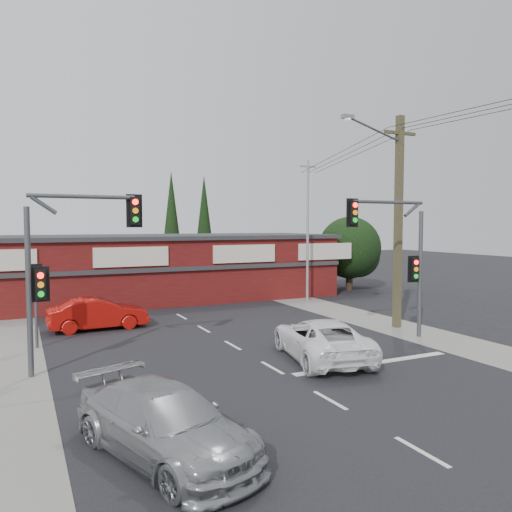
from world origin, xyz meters
name	(u,v)px	position (x,y,z in m)	size (l,w,h in m)	color
ground	(266,365)	(0.00, 0.00, 0.00)	(120.00, 120.00, 0.00)	black
road_strip	(215,336)	(0.00, 5.00, 0.01)	(14.00, 70.00, 0.01)	black
verge_left	(0,358)	(-8.50, 5.00, 0.01)	(3.00, 70.00, 0.02)	gray
verge_right	(370,320)	(8.50, 5.00, 0.01)	(3.00, 70.00, 0.02)	gray
stop_line	(373,363)	(3.50, -1.50, 0.01)	(6.50, 0.35, 0.01)	silver
white_suv	(321,339)	(2.14, -0.21, 0.75)	(2.48, 5.38, 1.49)	white
silver_suv	(164,423)	(-5.08, -5.28, 0.74)	(2.08, 5.13, 1.49)	#999C9E
red_sedan	(98,314)	(-4.47, 8.68, 0.74)	(1.57, 4.50, 1.48)	#AB0F0A
lane_dashes	(330,400)	(0.00, -3.97, 0.02)	(0.12, 29.67, 0.01)	silver
shop_building	(135,268)	(-0.99, 16.99, 2.13)	(27.30, 8.40, 4.22)	#4D0F0F
tree_cluster	(348,251)	(14.69, 15.44, 2.90)	(5.90, 5.10, 5.50)	#2D2116
conifer_near	(172,217)	(3.50, 24.00, 5.48)	(1.80, 1.80, 9.25)	#2D2116
conifer_far	(204,218)	(7.00, 26.00, 5.48)	(1.80, 1.80, 9.25)	#2D2116
traffic_mast_left	(64,255)	(-6.43, 2.00, 3.93)	(3.77, 0.27, 5.97)	#47494C
traffic_mast_right	(400,248)	(6.86, 1.00, 3.95)	(3.96, 0.27, 5.97)	#47494C
pedestal_signal	(35,288)	(-7.20, 6.01, 2.41)	(0.55, 0.27, 3.38)	#47494C
utility_pole	(396,214)	(8.36, 2.99, 5.40)	(4.38, 0.59, 10.00)	brown
steel_pole	(308,228)	(9.00, 12.00, 4.70)	(1.20, 0.16, 9.00)	gray
power_lines	(502,113)	(8.47, -2.47, 9.04)	(2.01, 29.00, 1.22)	black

